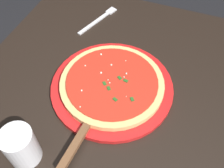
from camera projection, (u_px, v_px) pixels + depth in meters
restaurant_table at (115, 120)px, 0.83m from camera, size 0.84×0.91×0.73m
serving_plate at (112, 87)px, 0.73m from camera, size 0.34×0.34×0.01m
pizza at (112, 83)px, 0.72m from camera, size 0.29×0.29×0.02m
pizza_server at (83, 132)px, 0.63m from camera, size 0.08×0.22×0.01m
cup_tall_drink at (21, 146)px, 0.57m from camera, size 0.07×0.07×0.10m
fork at (100, 19)px, 0.92m from camera, size 0.08×0.18×0.00m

